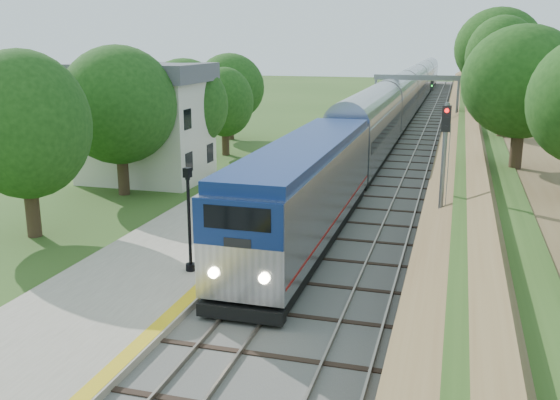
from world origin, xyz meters
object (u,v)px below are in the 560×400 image
(signal_gantry, at_px, (416,89))
(signal_farside, at_px, (443,166))
(lamppost_far, at_px, (189,226))
(train, at_px, (405,98))
(station_building, at_px, (145,122))

(signal_gantry, height_order, signal_farside, signal_farside)
(signal_gantry, height_order, lamppost_far, signal_gantry)
(train, distance_m, lamppost_far, 58.85)
(station_building, distance_m, lamppost_far, 19.69)
(station_building, distance_m, signal_farside, 23.23)
(signal_farside, bearing_deg, station_building, 150.40)
(train, height_order, lamppost_far, train)
(station_building, bearing_deg, signal_farside, -29.60)
(station_building, bearing_deg, train, 71.67)
(signal_gantry, bearing_deg, station_building, -123.38)
(station_building, height_order, lamppost_far, station_building)
(signal_gantry, bearing_deg, train, 98.15)
(signal_farside, bearing_deg, signal_gantry, 95.84)
(train, distance_m, signal_farside, 54.11)
(lamppost_far, height_order, signal_farside, signal_farside)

